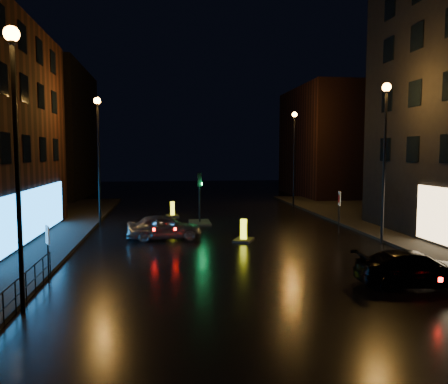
{
  "coord_description": "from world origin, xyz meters",
  "views": [
    {
      "loc": [
        -3.55,
        -15.4,
        4.78
      ],
      "look_at": [
        -0.55,
        6.58,
        2.8
      ],
      "focal_mm": 35.0,
      "sensor_mm": 36.0,
      "label": 1
    }
  ],
  "objects_px": {
    "dark_sedan": "(414,268)",
    "road_sign_right": "(339,202)",
    "traffic_signal": "(200,216)",
    "bollard_near": "(244,236)",
    "road_sign_left": "(48,240)",
    "silver_hatchback": "(165,227)",
    "bollard_far": "(172,213)"
  },
  "relations": [
    {
      "from": "dark_sedan",
      "to": "road_sign_right",
      "type": "bearing_deg",
      "value": -4.53
    },
    {
      "from": "traffic_signal",
      "to": "bollard_near",
      "type": "bearing_deg",
      "value": -73.41
    },
    {
      "from": "road_sign_left",
      "to": "road_sign_right",
      "type": "height_order",
      "value": "road_sign_right"
    },
    {
      "from": "dark_sedan",
      "to": "silver_hatchback",
      "type": "bearing_deg",
      "value": 45.49
    },
    {
      "from": "bollard_far",
      "to": "silver_hatchback",
      "type": "bearing_deg",
      "value": -99.7
    },
    {
      "from": "silver_hatchback",
      "to": "road_sign_left",
      "type": "relative_size",
      "value": 1.98
    },
    {
      "from": "silver_hatchback",
      "to": "dark_sedan",
      "type": "bearing_deg",
      "value": -139.04
    },
    {
      "from": "silver_hatchback",
      "to": "bollard_near",
      "type": "xyz_separation_m",
      "value": [
        4.26,
        -1.05,
        -0.44
      ]
    },
    {
      "from": "silver_hatchback",
      "to": "bollard_far",
      "type": "distance_m",
      "value": 8.87
    },
    {
      "from": "traffic_signal",
      "to": "silver_hatchback",
      "type": "xyz_separation_m",
      "value": [
        -2.38,
        -5.26,
        0.2
      ]
    },
    {
      "from": "bollard_near",
      "to": "bollard_far",
      "type": "xyz_separation_m",
      "value": [
        -3.67,
        9.89,
        -0.02
      ]
    },
    {
      "from": "dark_sedan",
      "to": "bollard_near",
      "type": "relative_size",
      "value": 2.61
    },
    {
      "from": "bollard_near",
      "to": "bollard_far",
      "type": "height_order",
      "value": "bollard_near"
    },
    {
      "from": "traffic_signal",
      "to": "road_sign_right",
      "type": "height_order",
      "value": "traffic_signal"
    },
    {
      "from": "silver_hatchback",
      "to": "traffic_signal",
      "type": "bearing_deg",
      "value": -26.09
    },
    {
      "from": "bollard_far",
      "to": "road_sign_left",
      "type": "bearing_deg",
      "value": -112.72
    },
    {
      "from": "bollard_far",
      "to": "bollard_near",
      "type": "bearing_deg",
      "value": -75.53
    },
    {
      "from": "bollard_near",
      "to": "dark_sedan",
      "type": "bearing_deg",
      "value": -36.56
    },
    {
      "from": "dark_sedan",
      "to": "bollard_near",
      "type": "bearing_deg",
      "value": 31.32
    },
    {
      "from": "traffic_signal",
      "to": "bollard_near",
      "type": "distance_m",
      "value": 6.59
    },
    {
      "from": "silver_hatchback",
      "to": "road_sign_right",
      "type": "height_order",
      "value": "road_sign_right"
    },
    {
      "from": "road_sign_left",
      "to": "traffic_signal",
      "type": "bearing_deg",
      "value": 37.18
    },
    {
      "from": "silver_hatchback",
      "to": "road_sign_left",
      "type": "distance_m",
      "value": 8.59
    },
    {
      "from": "traffic_signal",
      "to": "bollard_near",
      "type": "xyz_separation_m",
      "value": [
        1.88,
        -6.31,
        -0.24
      ]
    },
    {
      "from": "road_sign_left",
      "to": "bollard_far",
      "type": "bearing_deg",
      "value": 48.25
    },
    {
      "from": "silver_hatchback",
      "to": "road_sign_left",
      "type": "xyz_separation_m",
      "value": [
        -4.32,
        -7.37,
        0.86
      ]
    },
    {
      "from": "bollard_far",
      "to": "road_sign_right",
      "type": "distance_m",
      "value": 12.99
    },
    {
      "from": "bollard_far",
      "to": "traffic_signal",
      "type": "bearing_deg",
      "value": -69.34
    },
    {
      "from": "silver_hatchback",
      "to": "dark_sedan",
      "type": "xyz_separation_m",
      "value": [
        8.98,
        -9.72,
        -0.08
      ]
    },
    {
      "from": "silver_hatchback",
      "to": "bollard_near",
      "type": "height_order",
      "value": "silver_hatchback"
    },
    {
      "from": "road_sign_right",
      "to": "bollard_near",
      "type": "bearing_deg",
      "value": 25.67
    },
    {
      "from": "bollard_near",
      "to": "road_sign_right",
      "type": "relative_size",
      "value": 0.65
    }
  ]
}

